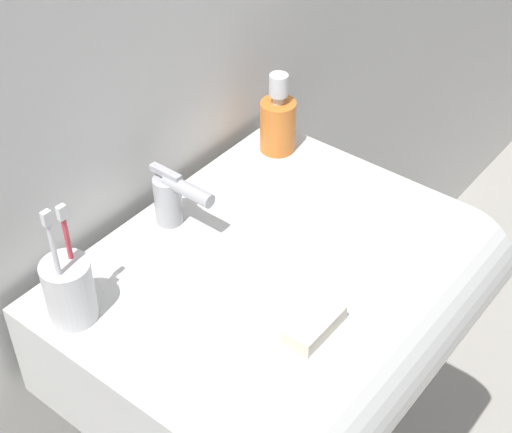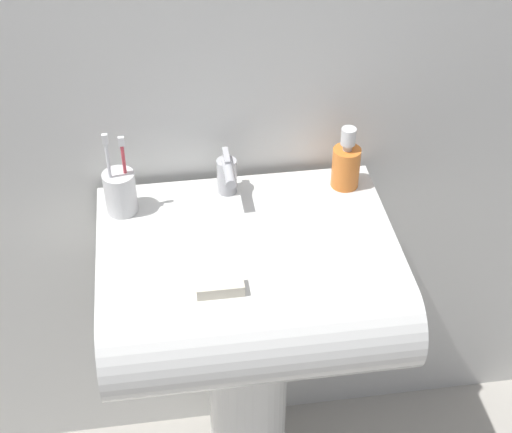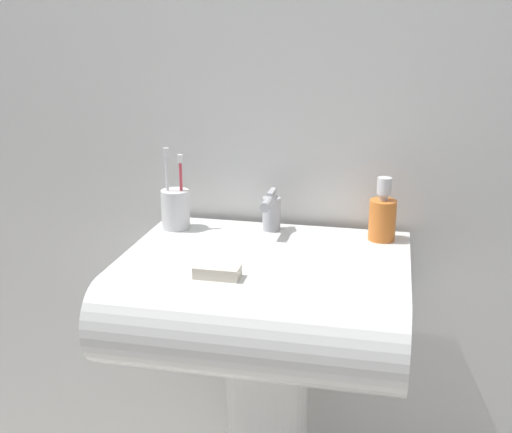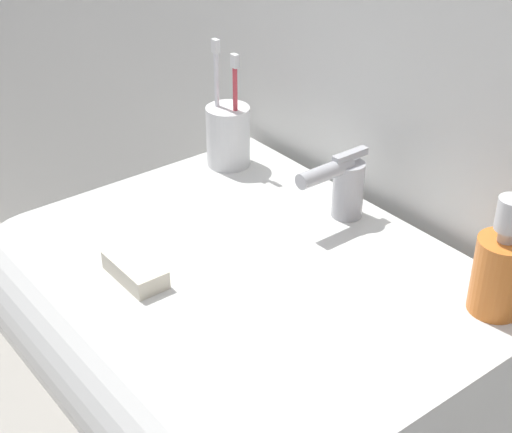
% 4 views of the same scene
% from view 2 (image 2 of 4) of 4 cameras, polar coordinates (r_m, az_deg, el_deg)
% --- Properties ---
extents(wall_back, '(5.00, 0.05, 2.40)m').
position_cam_2_polar(wall_back, '(1.63, -2.02, 12.94)').
color(wall_back, silver).
rests_on(wall_back, ground).
extents(sink_pedestal, '(0.19, 0.19, 0.71)m').
position_cam_2_polar(sink_pedestal, '(1.99, -0.61, -13.02)').
color(sink_pedestal, white).
rests_on(sink_pedestal, ground).
extents(sink_basin, '(0.61, 0.50, 0.18)m').
position_cam_2_polar(sink_basin, '(1.62, -0.43, -5.11)').
color(sink_basin, white).
rests_on(sink_basin, sink_pedestal).
extents(faucet, '(0.04, 0.12, 0.10)m').
position_cam_2_polar(faucet, '(1.68, -2.11, 3.06)').
color(faucet, '#B7B7BC').
rests_on(faucet, sink_basin).
extents(toothbrush_cup, '(0.07, 0.07, 0.20)m').
position_cam_2_polar(toothbrush_cup, '(1.66, -9.85, 1.81)').
color(toothbrush_cup, white).
rests_on(toothbrush_cup, sink_basin).
extents(soap_bottle, '(0.06, 0.06, 0.15)m').
position_cam_2_polar(soap_bottle, '(1.72, 6.56, 3.80)').
color(soap_bottle, orange).
rests_on(soap_bottle, sink_basin).
extents(bar_soap, '(0.09, 0.04, 0.02)m').
position_cam_2_polar(bar_soap, '(1.48, -2.64, -5.10)').
color(bar_soap, silver).
rests_on(bar_soap, sink_basin).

